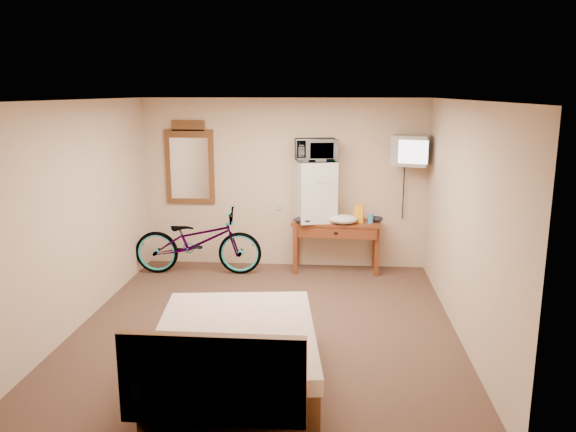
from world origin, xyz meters
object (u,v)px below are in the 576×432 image
Objects in this scene: blue_cup at (371,218)px; bicycle at (198,241)px; mini_fridge at (315,191)px; crt_television at (411,150)px; bed at (234,356)px; microwave at (316,150)px; wall_mirror at (190,164)px; desk at (336,230)px.

bicycle is at bearing -175.52° from blue_cup.
crt_television is at bearing -1.69° from mini_fridge.
bed is at bearing -164.11° from bicycle.
microwave is at bearing 178.30° from crt_television.
wall_mirror is 4.07m from bed.
desk is at bearing -10.82° from mini_fridge.
bicycle is 0.91× the size of bed.
blue_cup is 0.07× the size of bed.
wall_mirror reaches higher than bicycle.
wall_mirror is (-2.19, 0.27, 0.91)m from desk.
blue_cup is at bearing 67.33° from bed.
desk is 1.49× the size of mini_fridge.
desk is 1.04× the size of wall_mirror.
desk is 3.52m from bed.
microwave is at bearing 173.23° from blue_cup.
desk is 0.71× the size of bicycle.
mini_fridge is 1.51× the size of microwave.
wall_mirror is at bearing 19.93° from bicycle.
crt_television is at bearing 1.08° from desk.
mini_fridge is 0.47× the size of bicycle.
blue_cup is (0.80, -0.09, -0.37)m from mini_fridge.
mini_fridge is at bearing -83.08° from bicycle.
desk is at bearing 74.96° from bed.
crt_television reaches higher than mini_fridge.
blue_cup is at bearing -6.52° from wall_mirror.
crt_television is (1.33, -0.04, 0.01)m from microwave.
desk is at bearing -20.41° from microwave.
mini_fridge is 0.88m from blue_cup.
microwave is 0.31× the size of bicycle.
microwave is 0.46× the size of wall_mirror.
blue_cup is 0.11× the size of wall_mirror.
mini_fridge reaches higher than bed.
crt_television is 3.28m from bicycle.
crt_television is 4.19m from bed.
mini_fridge is 3.61m from bed.
bicycle is (-1.98, -0.23, -0.14)m from desk.
blue_cup is (0.80, -0.09, -0.96)m from microwave.
mini_fridge is at bearing 80.05° from bed.
mini_fridge is at bearing 169.18° from desk.
bicycle is at bearing -175.26° from crt_television.
crt_television is at bearing 60.45° from bed.
crt_television is 0.52× the size of wall_mirror.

